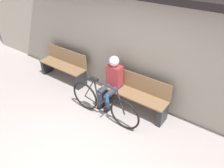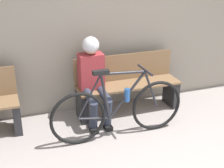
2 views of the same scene
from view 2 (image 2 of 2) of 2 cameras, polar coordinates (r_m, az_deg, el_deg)
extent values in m
cube|color=#9E9384|center=(4.68, 1.05, 15.09)|extent=(12.00, 0.12, 3.20)
cube|color=brown|center=(4.59, 3.10, -0.14)|extent=(1.54, 0.42, 0.03)
cube|color=brown|center=(4.68, 2.24, 3.15)|extent=(1.54, 0.03, 0.40)
cube|color=#232326|center=(4.47, -5.53, -4.02)|extent=(0.10, 0.36, 0.42)
cube|color=#232326|center=(4.98, 10.73, -1.49)|extent=(0.10, 0.36, 0.42)
torus|color=black|center=(3.85, -6.22, -6.36)|extent=(0.70, 0.04, 0.70)
torus|color=black|center=(4.19, 8.17, -3.97)|extent=(0.70, 0.04, 0.70)
cylinder|color=#232328|center=(3.79, 2.11, 2.05)|extent=(0.58, 0.03, 0.07)
cylinder|color=#232328|center=(3.92, 2.78, -2.02)|extent=(0.50, 0.03, 0.59)
cylinder|color=#232328|center=(3.82, -1.23, -2.38)|extent=(0.14, 0.03, 0.61)
cylinder|color=#232328|center=(3.91, -3.29, -6.31)|extent=(0.41, 0.03, 0.09)
cylinder|color=#232328|center=(3.76, -4.18, -2.38)|extent=(0.32, 0.02, 0.56)
cylinder|color=#232328|center=(4.04, 7.15, -0.95)|extent=(0.22, 0.03, 0.52)
cube|color=black|center=(3.68, -2.06, 2.15)|extent=(0.20, 0.07, 0.05)
cylinder|color=#232328|center=(3.90, 6.07, 2.57)|extent=(0.03, 0.40, 0.03)
cylinder|color=#235199|center=(3.92, 2.78, -2.02)|extent=(0.07, 0.07, 0.17)
cylinder|color=#2D3342|center=(4.21, -4.15, -2.24)|extent=(0.11, 0.42, 0.13)
cylinder|color=#2D3342|center=(4.14, -3.41, -5.71)|extent=(0.11, 0.17, 0.40)
cube|color=black|center=(4.27, -3.46, -8.10)|extent=(0.10, 0.22, 0.06)
cylinder|color=#2D3342|center=(4.26, -1.56, -1.87)|extent=(0.11, 0.42, 0.13)
cylinder|color=#2D3342|center=(4.20, -0.78, -5.29)|extent=(0.11, 0.17, 0.40)
cube|color=black|center=(4.33, -0.89, -7.66)|extent=(0.10, 0.22, 0.06)
cube|color=maroon|center=(4.35, -3.86, 2.35)|extent=(0.34, 0.22, 0.50)
sphere|color=tan|center=(4.23, -3.91, 6.74)|extent=(0.20, 0.20, 0.20)
sphere|color=silver|center=(4.22, -3.92, 7.14)|extent=(0.23, 0.23, 0.23)
cube|color=#232326|center=(4.37, -17.03, -5.61)|extent=(0.10, 0.36, 0.42)
camera|label=1|loc=(3.77, 71.36, 25.45)|focal=35.00mm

